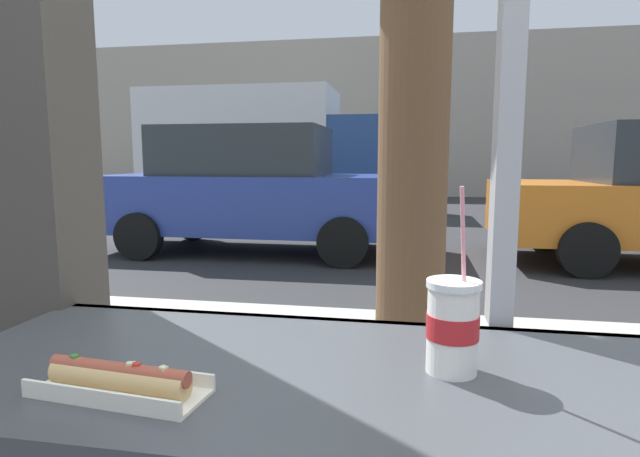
% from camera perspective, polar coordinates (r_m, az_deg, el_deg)
% --- Properties ---
extents(ground_plane, '(60.00, 60.00, 0.00)m').
position_cam_1_polar(ground_plane, '(9.19, 11.40, -0.87)').
color(ground_plane, '#2D2D30').
extents(sidewalk_strip, '(16.00, 2.80, 0.12)m').
position_cam_1_polar(sidewalk_strip, '(2.98, 13.69, -18.00)').
color(sidewalk_strip, '#B2ADA3').
rests_on(sidewalk_strip, ground).
extents(building_facade_far, '(28.00, 1.20, 5.68)m').
position_cam_1_polar(building_facade_far, '(19.67, 11.08, 11.92)').
color(building_facade_far, '#A89E8E').
rests_on(building_facade_far, ground).
extents(soda_cup_left, '(0.09, 0.09, 0.32)m').
position_cam_1_polar(soda_cup_left, '(0.91, 14.49, -10.29)').
color(soda_cup_left, white).
rests_on(soda_cup_left, window_counter).
extents(hotdog_tray_near, '(0.28, 0.13, 0.05)m').
position_cam_1_polar(hotdog_tray_near, '(0.88, -21.35, -15.39)').
color(hotdog_tray_near, silver).
rests_on(hotdog_tray_near, window_counter).
extents(parked_car_blue, '(4.45, 1.95, 1.80)m').
position_cam_1_polar(parked_car_blue, '(7.50, -7.38, 4.29)').
color(parked_car_blue, '#283D93').
rests_on(parked_car_blue, ground).
extents(box_truck, '(6.55, 2.44, 3.08)m').
position_cam_1_polar(box_truck, '(13.33, -5.87, 9.01)').
color(box_truck, silver).
rests_on(box_truck, ground).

